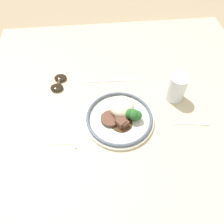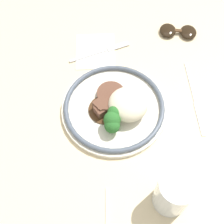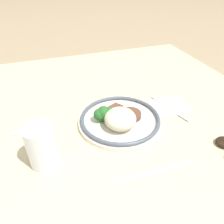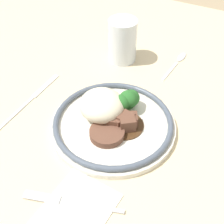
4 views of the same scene
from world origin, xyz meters
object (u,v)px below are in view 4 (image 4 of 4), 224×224
at_px(juice_glass, 122,43).
at_px(fork, 63,201).
at_px(knife, 31,99).
at_px(plate, 112,118).
at_px(spoon, 179,60).

relative_size(juice_glass, fork, 0.65).
relative_size(juice_glass, knife, 0.51).
height_order(juice_glass, fork, juice_glass).
xyz_separation_m(plate, spoon, (0.30, -0.05, -0.02)).
bearing_deg(spoon, juice_glass, 119.07).
bearing_deg(juice_glass, spoon, -66.73).
xyz_separation_m(plate, fork, (-0.20, -0.01, -0.02)).
height_order(fork, knife, fork).
xyz_separation_m(plate, juice_glass, (0.23, 0.09, 0.03)).
distance_m(fork, knife, 0.29).
bearing_deg(knife, fork, -130.39).
bearing_deg(plate, knife, 92.69).
bearing_deg(plate, spoon, -10.35).
distance_m(juice_glass, spoon, 0.16).
xyz_separation_m(fork, knife, (0.19, 0.21, -0.00)).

